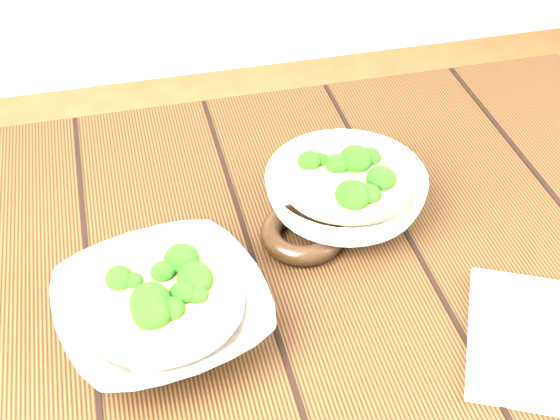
# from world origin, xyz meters

# --- Properties ---
(table) EXTENTS (1.20, 0.80, 0.75)m
(table) POSITION_xyz_m (0.00, 0.00, 0.63)
(table) COLOR #32200E
(table) RESTS_ON ground
(soup_bowl_front) EXTENTS (0.27, 0.27, 0.07)m
(soup_bowl_front) POSITION_xyz_m (-0.14, -0.06, 0.78)
(soup_bowl_front) COLOR silver
(soup_bowl_front) RESTS_ON table
(soup_bowl_back) EXTENTS (0.25, 0.25, 0.08)m
(soup_bowl_back) POSITION_xyz_m (0.11, 0.08, 0.78)
(soup_bowl_back) COLOR silver
(soup_bowl_back) RESTS_ON table
(trivet) EXTENTS (0.13, 0.13, 0.03)m
(trivet) POSITION_xyz_m (0.05, 0.05, 0.76)
(trivet) COLOR black
(trivet) RESTS_ON table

